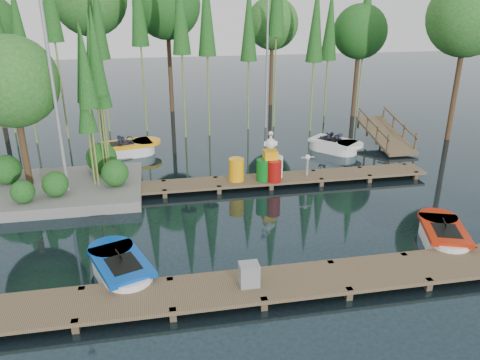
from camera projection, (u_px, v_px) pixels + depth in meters
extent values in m
plane|color=#1C2D35|center=(228.00, 216.00, 15.85)|extent=(90.00, 90.00, 0.00)
cube|color=brown|center=(258.00, 285.00, 11.65)|extent=(18.00, 1.50, 0.10)
cube|color=brown|center=(76.00, 330.00, 10.40)|extent=(0.16, 0.16, 0.50)
cube|color=brown|center=(83.00, 297.00, 11.55)|extent=(0.16, 0.16, 0.50)
cube|color=brown|center=(173.00, 318.00, 10.77)|extent=(0.16, 0.16, 0.50)
cube|color=brown|center=(170.00, 287.00, 11.92)|extent=(0.16, 0.16, 0.50)
cube|color=brown|center=(264.00, 307.00, 11.15)|extent=(0.16, 0.16, 0.50)
cube|color=brown|center=(253.00, 278.00, 12.30)|extent=(0.16, 0.16, 0.50)
cube|color=brown|center=(349.00, 297.00, 11.52)|extent=(0.16, 0.16, 0.50)
cube|color=brown|center=(330.00, 270.00, 12.68)|extent=(0.16, 0.16, 0.50)
cube|color=brown|center=(428.00, 288.00, 11.90)|extent=(0.16, 0.16, 0.50)
cube|color=brown|center=(403.00, 262.00, 13.05)|extent=(0.16, 0.16, 0.50)
cube|color=brown|center=(472.00, 254.00, 13.43)|extent=(0.16, 0.16, 0.50)
cube|color=brown|center=(243.00, 181.00, 18.22)|extent=(15.00, 1.20, 0.10)
cube|color=brown|center=(50.00, 205.00, 16.61)|extent=(0.16, 0.16, 0.50)
cube|color=brown|center=(55.00, 194.00, 17.49)|extent=(0.16, 0.16, 0.50)
cube|color=brown|center=(109.00, 200.00, 16.97)|extent=(0.16, 0.16, 0.50)
cube|color=brown|center=(110.00, 190.00, 17.84)|extent=(0.16, 0.16, 0.50)
cube|color=brown|center=(165.00, 196.00, 17.32)|extent=(0.16, 0.16, 0.50)
cube|color=brown|center=(164.00, 187.00, 18.20)|extent=(0.16, 0.16, 0.50)
cube|color=brown|center=(219.00, 192.00, 17.68)|extent=(0.16, 0.16, 0.50)
cube|color=brown|center=(216.00, 183.00, 18.55)|extent=(0.16, 0.16, 0.50)
cube|color=brown|center=(271.00, 188.00, 18.03)|extent=(0.16, 0.16, 0.50)
cube|color=brown|center=(265.00, 179.00, 18.91)|extent=(0.16, 0.16, 0.50)
cube|color=brown|center=(321.00, 185.00, 18.39)|extent=(0.16, 0.16, 0.50)
cube|color=brown|center=(313.00, 176.00, 19.26)|extent=(0.16, 0.16, 0.50)
cube|color=brown|center=(369.00, 181.00, 18.74)|extent=(0.16, 0.16, 0.50)
cube|color=brown|center=(359.00, 173.00, 19.62)|extent=(0.16, 0.16, 0.50)
cube|color=brown|center=(415.00, 178.00, 19.10)|extent=(0.16, 0.16, 0.50)
cube|color=brown|center=(403.00, 170.00, 19.97)|extent=(0.16, 0.16, 0.50)
cube|color=slate|center=(57.00, 191.00, 17.48)|extent=(6.20, 4.20, 0.42)
sphere|color=#225F1F|center=(6.00, 169.00, 17.43)|extent=(1.10, 1.10, 1.10)
sphere|color=#225F1F|center=(55.00, 184.00, 16.36)|extent=(0.90, 0.90, 0.90)
sphere|color=#225F1F|center=(101.00, 158.00, 18.56)|extent=(1.20, 1.20, 1.20)
sphere|color=#225F1F|center=(23.00, 192.00, 15.83)|extent=(0.80, 0.80, 0.80)
sphere|color=#225F1F|center=(115.00, 173.00, 17.24)|extent=(1.00, 1.00, 1.00)
cylinder|color=#45301D|center=(23.00, 143.00, 17.00)|extent=(0.24, 0.24, 3.60)
sphere|color=#337429|center=(12.00, 82.00, 16.19)|extent=(3.20, 3.20, 3.20)
cylinder|color=olive|center=(98.00, 112.00, 17.27)|extent=(0.07, 0.07, 5.93)
cone|color=#225F1F|center=(92.00, 54.00, 16.51)|extent=(0.70, 0.70, 2.97)
cylinder|color=olive|center=(89.00, 117.00, 17.12)|extent=(0.07, 0.07, 5.66)
cone|color=#225F1F|center=(83.00, 62.00, 16.39)|extent=(0.70, 0.70, 2.83)
cylinder|color=olive|center=(105.00, 121.00, 17.46)|extent=(0.07, 0.07, 5.22)
cone|color=#225F1F|center=(99.00, 71.00, 16.79)|extent=(0.70, 0.70, 2.61)
cylinder|color=olive|center=(91.00, 123.00, 16.60)|extent=(0.07, 0.07, 5.53)
cone|color=#225F1F|center=(85.00, 68.00, 15.88)|extent=(0.70, 0.70, 2.76)
cylinder|color=olive|center=(90.00, 143.00, 16.97)|extent=(0.07, 0.07, 4.01)
cone|color=#225F1F|center=(85.00, 104.00, 16.45)|extent=(0.70, 0.70, 2.01)
cylinder|color=olive|center=(101.00, 110.00, 17.16)|extent=(0.07, 0.07, 6.11)
cone|color=#225F1F|center=(95.00, 50.00, 16.37)|extent=(0.70, 0.70, 3.05)
cylinder|color=#45301D|center=(457.00, 81.00, 23.28)|extent=(0.26, 0.26, 6.06)
sphere|color=#337429|center=(468.00, 16.00, 22.17)|extent=(3.81, 3.81, 3.81)
cylinder|color=#45301D|center=(356.00, 75.00, 28.23)|extent=(0.26, 0.26, 5.02)
sphere|color=#225F1F|center=(360.00, 32.00, 27.31)|extent=(3.16, 3.16, 3.16)
cylinder|color=#45301D|center=(271.00, 65.00, 31.14)|extent=(0.26, 0.26, 5.31)
sphere|color=#337429|center=(272.00, 23.00, 30.16)|extent=(3.34, 3.34, 3.34)
cylinder|color=#45301D|center=(170.00, 60.00, 29.14)|extent=(0.26, 0.26, 6.46)
sphere|color=#225F1F|center=(167.00, 5.00, 27.95)|extent=(4.06, 4.06, 4.06)
cylinder|color=#45301D|center=(96.00, 59.00, 28.26)|extent=(0.26, 0.26, 6.85)
cylinder|color=olive|center=(1.00, 54.00, 24.02)|extent=(0.09, 0.09, 8.36)
cylinder|color=olive|center=(25.00, 68.00, 22.40)|extent=(0.09, 0.09, 7.48)
cone|color=#225F1F|center=(17.00, 22.00, 21.63)|extent=(0.90, 0.90, 4.11)
cylinder|color=olive|center=(55.00, 43.00, 22.79)|extent=(0.09, 0.09, 9.66)
cylinder|color=olive|center=(102.00, 60.00, 24.43)|extent=(0.09, 0.09, 7.69)
cone|color=#225F1F|center=(98.00, 16.00, 23.64)|extent=(0.90, 0.90, 4.23)
cylinder|color=olive|center=(141.00, 47.00, 24.23)|extent=(0.09, 0.09, 8.99)
cylinder|color=olive|center=(182.00, 55.00, 23.21)|extent=(0.09, 0.09, 8.44)
cone|color=#225F1F|center=(180.00, 5.00, 22.34)|extent=(0.90, 0.90, 4.64)
cylinder|color=olive|center=(208.00, 57.00, 23.59)|extent=(0.09, 0.09, 8.22)
cone|color=#225F1F|center=(206.00, 8.00, 22.75)|extent=(0.90, 0.90, 4.52)
cylinder|color=olive|center=(249.00, 62.00, 24.94)|extent=(0.09, 0.09, 7.41)
cone|color=#225F1F|center=(249.00, 21.00, 24.18)|extent=(0.90, 0.90, 4.07)
cylinder|color=olive|center=(276.00, 38.00, 24.98)|extent=(0.09, 0.09, 9.77)
cylinder|color=olive|center=(314.00, 63.00, 24.57)|extent=(0.09, 0.09, 7.40)
cone|color=#225F1F|center=(316.00, 21.00, 23.81)|extent=(0.90, 0.90, 4.07)
cylinder|color=olive|center=(328.00, 61.00, 26.31)|extent=(0.09, 0.09, 7.14)
cone|color=#225F1F|center=(330.00, 23.00, 25.58)|extent=(0.90, 0.90, 3.93)
cylinder|color=olive|center=(364.00, 45.00, 27.40)|extent=(0.09, 0.09, 8.61)
cone|color=#225F1F|center=(368.00, 1.00, 26.52)|extent=(0.90, 0.90, 4.74)
cylinder|color=gray|center=(56.00, 105.00, 15.89)|extent=(0.12, 0.12, 7.00)
cylinder|color=gray|center=(267.00, 65.00, 25.32)|extent=(0.12, 0.12, 7.00)
cube|color=brown|center=(385.00, 135.00, 23.16)|extent=(1.50, 3.94, 0.95)
cube|color=brown|center=(388.00, 144.00, 21.57)|extent=(0.08, 0.08, 0.90)
cube|color=brown|center=(377.00, 135.00, 22.53)|extent=(0.08, 0.08, 0.90)
cube|color=brown|center=(367.00, 127.00, 23.49)|extent=(0.08, 0.08, 0.90)
cube|color=brown|center=(359.00, 120.00, 24.46)|extent=(0.08, 0.08, 0.90)
cube|color=brown|center=(374.00, 124.00, 22.82)|extent=(0.06, 3.54, 0.83)
cube|color=brown|center=(416.00, 143.00, 21.81)|extent=(0.08, 0.08, 0.90)
cube|color=brown|center=(404.00, 134.00, 22.77)|extent=(0.08, 0.08, 0.90)
cube|color=brown|center=(393.00, 126.00, 23.74)|extent=(0.08, 0.08, 0.90)
cube|color=brown|center=(383.00, 119.00, 24.70)|extent=(0.08, 0.08, 0.90)
cube|color=brown|center=(400.00, 122.00, 23.07)|extent=(0.06, 3.54, 0.83)
cube|color=white|center=(122.00, 272.00, 12.29)|extent=(1.54, 1.55, 0.55)
cylinder|color=white|center=(115.00, 262.00, 12.77)|extent=(1.54, 1.54, 0.55)
cylinder|color=white|center=(130.00, 283.00, 11.81)|extent=(1.54, 1.54, 0.55)
cube|color=#0640A6|center=(121.00, 262.00, 12.18)|extent=(1.87, 2.38, 0.14)
cylinder|color=#0640A6|center=(111.00, 248.00, 12.88)|extent=(1.57, 1.57, 0.14)
cube|color=black|center=(123.00, 264.00, 12.01)|extent=(1.04, 1.18, 0.06)
torus|color=black|center=(118.00, 253.00, 12.23)|extent=(0.24, 0.31, 0.26)
cube|color=white|center=(443.00, 238.00, 14.04)|extent=(1.47, 1.47, 0.52)
cylinder|color=white|center=(438.00, 229.00, 14.57)|extent=(1.46, 1.46, 0.52)
cylinder|color=white|center=(448.00, 248.00, 13.51)|extent=(1.46, 1.46, 0.52)
cube|color=#AF1D08|center=(445.00, 230.00, 13.94)|extent=(1.77, 2.27, 0.13)
cylinder|color=#AF1D08|center=(438.00, 217.00, 14.71)|extent=(1.49, 1.49, 0.13)
cube|color=black|center=(446.00, 231.00, 13.75)|extent=(0.99, 1.13, 0.06)
torus|color=black|center=(444.00, 222.00, 14.00)|extent=(0.22, 0.30, 0.25)
cube|color=white|center=(127.00, 151.00, 21.88)|extent=(1.57, 1.56, 0.59)
cylinder|color=white|center=(141.00, 149.00, 22.12)|extent=(1.56, 1.56, 0.59)
cylinder|color=white|center=(113.00, 153.00, 21.63)|extent=(1.56, 1.56, 0.59)
cube|color=#FFA80D|center=(126.00, 144.00, 21.76)|extent=(2.49, 1.80, 0.15)
cylinder|color=#FFA80D|center=(147.00, 142.00, 22.12)|extent=(1.59, 1.59, 0.15)
cube|color=black|center=(122.00, 144.00, 21.66)|extent=(1.22, 1.03, 0.06)
torus|color=black|center=(130.00, 139.00, 21.74)|extent=(0.33, 0.23, 0.29)
imported|color=#1E1E2D|center=(120.00, 138.00, 21.54)|extent=(0.53, 0.45, 1.05)
cube|color=white|center=(333.00, 147.00, 22.48)|extent=(1.69, 1.69, 0.55)
cylinder|color=white|center=(344.00, 149.00, 22.13)|extent=(1.68, 1.68, 0.55)
cylinder|color=white|center=(322.00, 145.00, 22.83)|extent=(1.68, 1.68, 0.55)
cube|color=white|center=(333.00, 141.00, 22.37)|extent=(2.28, 2.37, 0.14)
cylinder|color=white|center=(350.00, 144.00, 21.86)|extent=(1.72, 1.72, 0.14)
cube|color=black|center=(330.00, 139.00, 22.47)|extent=(1.20, 1.23, 0.06)
torus|color=black|center=(336.00, 138.00, 22.21)|extent=(0.29, 0.31, 0.26)
imported|color=#1E1E2D|center=(329.00, 135.00, 22.43)|extent=(0.49, 0.50, 0.90)
imported|color=#1E1E2D|center=(339.00, 136.00, 22.49)|extent=(0.37, 0.38, 0.68)
cube|color=gray|center=(249.00, 274.00, 11.48)|extent=(0.48, 0.41, 0.59)
cylinder|color=#FFA80D|center=(236.00, 170.00, 17.99)|extent=(0.59, 0.59, 0.88)
cylinder|color=#0C6C1A|center=(264.00, 170.00, 18.01)|extent=(0.56, 0.56, 0.84)
cylinder|color=white|center=(276.00, 167.00, 18.36)|extent=(0.56, 0.56, 0.84)
cylinder|color=#A00E0B|center=(274.00, 171.00, 17.90)|extent=(0.56, 0.56, 0.84)
cube|color=#FFA80D|center=(270.00, 155.00, 17.93)|extent=(0.51, 0.51, 0.33)
sphere|color=white|center=(271.00, 144.00, 17.77)|extent=(0.41, 0.41, 0.41)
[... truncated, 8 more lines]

